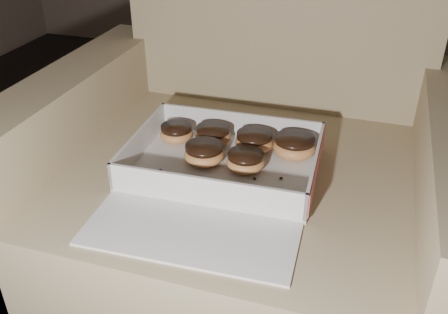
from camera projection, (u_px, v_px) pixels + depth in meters
The scene contains 12 objects.
armchair at pixel (247, 197), 1.14m from camera, with size 0.92×0.78×0.96m.
bakery_box at pixel (220, 174), 0.96m from camera, with size 0.38×0.44×0.06m.
donut_a at pixel (246, 161), 0.97m from camera, with size 0.08×0.08×0.04m.
donut_b at pixel (254, 141), 1.04m from camera, with size 0.08×0.08×0.04m.
donut_c at pixel (204, 153), 1.00m from camera, with size 0.08×0.08×0.04m.
donut_d at pixel (177, 133), 1.08m from camera, with size 0.07×0.07×0.04m.
donut_e at pixel (213, 135), 1.06m from camera, with size 0.08×0.08×0.04m.
donut_f at pixel (294, 146), 1.02m from camera, with size 0.09×0.09×0.04m.
crumb_a at pixel (255, 179), 0.95m from camera, with size 0.01×0.01×0.00m, color black.
crumb_b at pixel (196, 194), 0.91m from camera, with size 0.01×0.01×0.00m, color black.
crumb_c at pixel (281, 178), 0.95m from camera, with size 0.01×0.01×0.00m, color black.
crumb_d at pixel (160, 170), 0.98m from camera, with size 0.01×0.01×0.00m, color black.
Camera 1 is at (0.05, -0.43, 0.96)m, focal length 40.00 mm.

